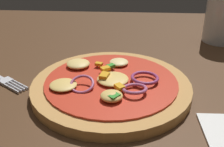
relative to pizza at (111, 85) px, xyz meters
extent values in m
cube|color=#4C301C|center=(0.04, -0.03, -0.02)|extent=(1.27, 1.04, 0.03)
cylinder|color=tan|center=(0.00, 0.00, 0.00)|extent=(0.24, 0.24, 0.02)
cylinder|color=red|center=(0.00, 0.00, 0.01)|extent=(0.20, 0.20, 0.00)
ellipsoid|color=#F4DB8E|center=(0.01, 0.06, 0.01)|extent=(0.03, 0.03, 0.01)
ellipsoid|color=#E5BC60|center=(0.01, -0.05, 0.01)|extent=(0.03, 0.03, 0.01)
ellipsoid|color=#EFCC72|center=(-0.06, 0.05, 0.01)|extent=(0.04, 0.04, 0.01)
ellipsoid|color=#E5BC60|center=(0.00, 0.00, 0.01)|extent=(0.05, 0.05, 0.01)
ellipsoid|color=#E5BC60|center=(-0.07, -0.02, 0.01)|extent=(0.04, 0.04, 0.01)
torus|color=#B25984|center=(-0.04, -0.03, 0.01)|extent=(0.04, 0.04, 0.02)
torus|color=#B25984|center=(0.04, -0.03, 0.01)|extent=(0.05, 0.05, 0.01)
torus|color=#93386B|center=(0.05, 0.00, 0.01)|extent=(0.06, 0.06, 0.01)
cube|color=orange|center=(-0.01, 0.03, 0.02)|extent=(0.02, 0.02, 0.01)
cube|color=orange|center=(-0.01, 0.00, 0.02)|extent=(0.02, 0.02, 0.01)
cube|color=#2D8C28|center=(0.01, -0.06, 0.02)|extent=(0.02, 0.02, 0.01)
cube|color=orange|center=(-0.02, 0.05, 0.01)|extent=(0.01, 0.01, 0.00)
cube|color=orange|center=(0.02, -0.03, 0.02)|extent=(0.02, 0.02, 0.01)
cube|color=#2D8C28|center=(0.00, 0.04, 0.01)|extent=(0.02, 0.02, 0.01)
cube|color=silver|center=(-0.17, 0.02, -0.01)|extent=(0.03, 0.03, 0.01)
cube|color=silver|center=(-0.16, -0.01, -0.01)|extent=(0.03, 0.02, 0.00)
cube|color=silver|center=(-0.15, 0.00, -0.01)|extent=(0.03, 0.02, 0.00)
cube|color=silver|center=(-0.15, 0.00, -0.01)|extent=(0.03, 0.02, 0.00)
cube|color=silver|center=(-0.15, 0.01, -0.01)|extent=(0.03, 0.02, 0.00)
cylinder|color=gold|center=(0.23, 0.24, 0.03)|extent=(0.07, 0.07, 0.09)
camera|label=1|loc=(0.03, -0.37, 0.21)|focal=43.72mm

